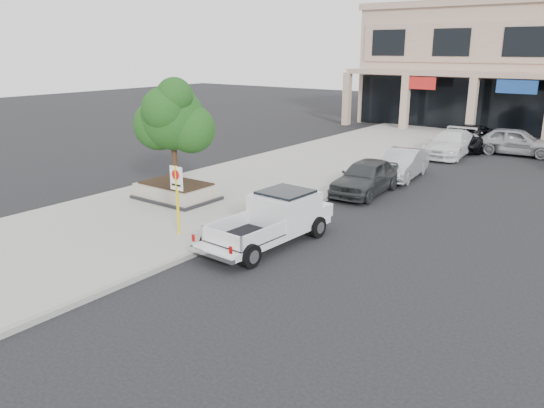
{
  "coord_description": "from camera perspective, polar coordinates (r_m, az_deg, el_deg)",
  "views": [
    {
      "loc": [
        9.31,
        -11.61,
        6.04
      ],
      "look_at": [
        -0.49,
        1.5,
        1.23
      ],
      "focal_mm": 35.0,
      "sensor_mm": 36.0,
      "label": 1
    }
  ],
  "objects": [
    {
      "name": "hedge",
      "position": [
        19.51,
        0.41,
        0.24
      ],
      "size": [
        1.1,
        0.99,
        0.93
      ],
      "primitive_type": "ellipsoid",
      "color": "#154B19",
      "rests_on": "sidewalk"
    },
    {
      "name": "planter_tree",
      "position": [
        21.34,
        -10.11,
        9.06
      ],
      "size": [
        2.9,
        2.55,
        4.0
      ],
      "color": "black",
      "rests_on": "planter"
    },
    {
      "name": "curb",
      "position": [
        21.53,
        4.93,
        0.23
      ],
      "size": [
        0.2,
        52.0,
        0.15
      ],
      "primitive_type": "cube",
      "color": "gray",
      "rests_on": "ground"
    },
    {
      "name": "ground",
      "position": [
        16.06,
        -1.8,
        -5.73
      ],
      "size": [
        120.0,
        120.0,
        0.0
      ],
      "primitive_type": "plane",
      "color": "black",
      "rests_on": "ground"
    },
    {
      "name": "planter",
      "position": [
        21.89,
        -10.26,
        1.38
      ],
      "size": [
        3.2,
        2.2,
        0.68
      ],
      "color": "black",
      "rests_on": "sidewalk"
    },
    {
      "name": "curb_car_b",
      "position": [
        26.3,
        13.8,
        4.19
      ],
      "size": [
        1.92,
        4.38,
        1.4
      ],
      "primitive_type": "imported",
      "rotation": [
        0.0,
        0.0,
        0.1
      ],
      "color": "#A5A7AD",
      "rests_on": "ground"
    },
    {
      "name": "pickup_truck",
      "position": [
        16.75,
        -0.55,
        -1.83
      ],
      "size": [
        2.15,
        5.2,
        1.61
      ],
      "primitive_type": null,
      "rotation": [
        0.0,
        0.0,
        -0.05
      ],
      "color": "silver",
      "rests_on": "ground"
    },
    {
      "name": "no_parking_sign",
      "position": [
        17.36,
        -10.19,
        1.4
      ],
      "size": [
        0.55,
        0.09,
        2.3
      ],
      "color": "yellow",
      "rests_on": "sidewalk"
    },
    {
      "name": "sidewalk",
      "position": [
        23.77,
        -3.17,
        1.82
      ],
      "size": [
        8.0,
        52.0,
        0.15
      ],
      "primitive_type": "cube",
      "color": "gray",
      "rests_on": "ground"
    },
    {
      "name": "curb_car_a",
      "position": [
        23.14,
        10.07,
        2.9
      ],
      "size": [
        1.98,
        4.47,
        1.5
      ],
      "primitive_type": "imported",
      "rotation": [
        0.0,
        0.0,
        0.05
      ],
      "color": "#2E3033",
      "rests_on": "ground"
    },
    {
      "name": "curb_car_d",
      "position": [
        35.28,
        20.33,
        6.72
      ],
      "size": [
        2.64,
        5.39,
        1.47
      ],
      "primitive_type": "imported",
      "rotation": [
        0.0,
        0.0,
        0.04
      ],
      "color": "black",
      "rests_on": "ground"
    },
    {
      "name": "lot_car_a",
      "position": [
        34.41,
        24.71,
        6.13
      ],
      "size": [
        4.82,
        2.23,
        1.6
      ],
      "primitive_type": "imported",
      "rotation": [
        0.0,
        0.0,
        1.64
      ],
      "color": "#979B9F",
      "rests_on": "ground"
    },
    {
      "name": "curb_car_c",
      "position": [
        32.68,
        18.61,
        6.19
      ],
      "size": [
        2.3,
        5.18,
        1.48
      ],
      "primitive_type": "imported",
      "rotation": [
        0.0,
        0.0,
        0.05
      ],
      "color": "silver",
      "rests_on": "ground"
    }
  ]
}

